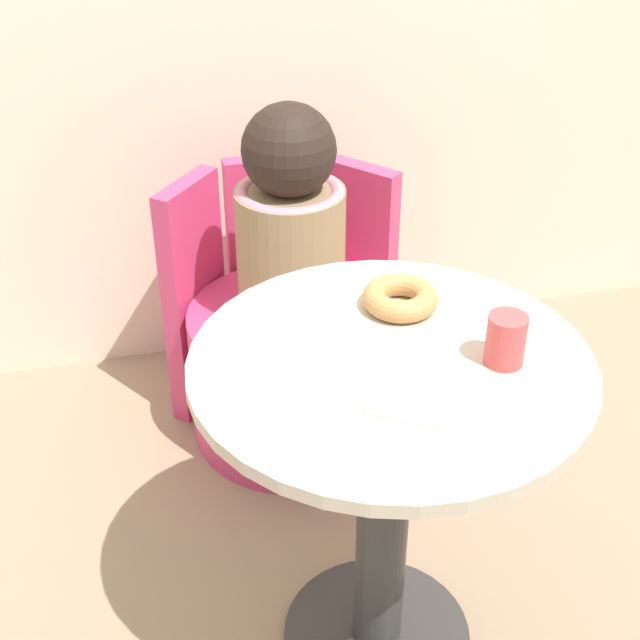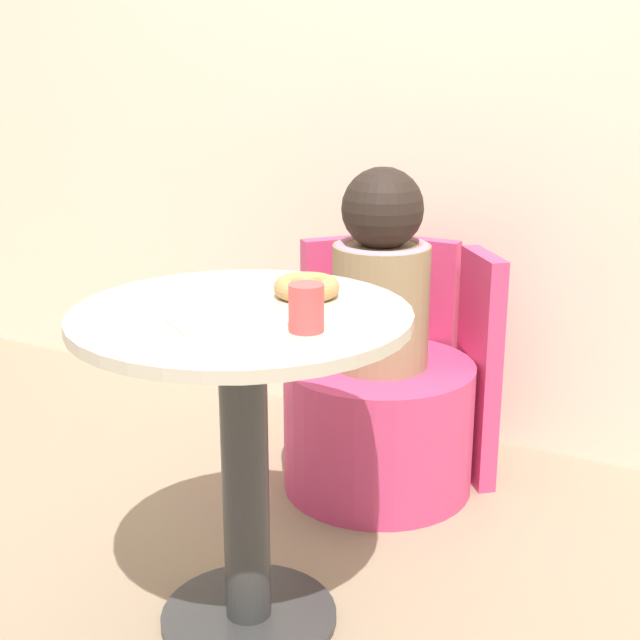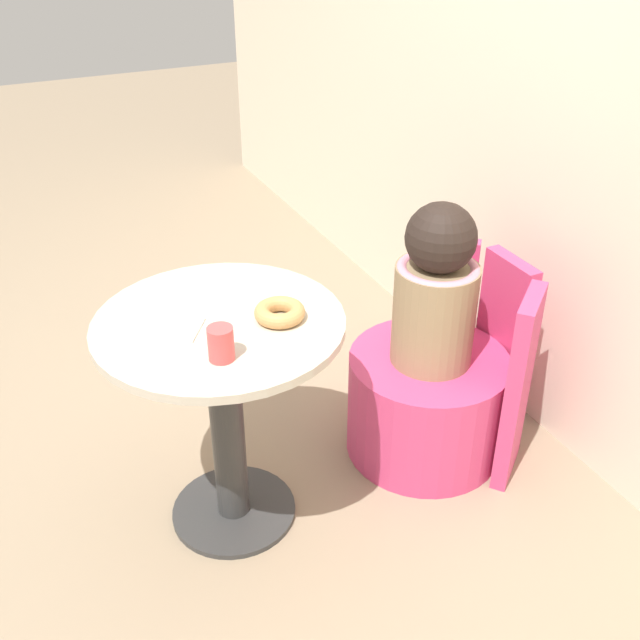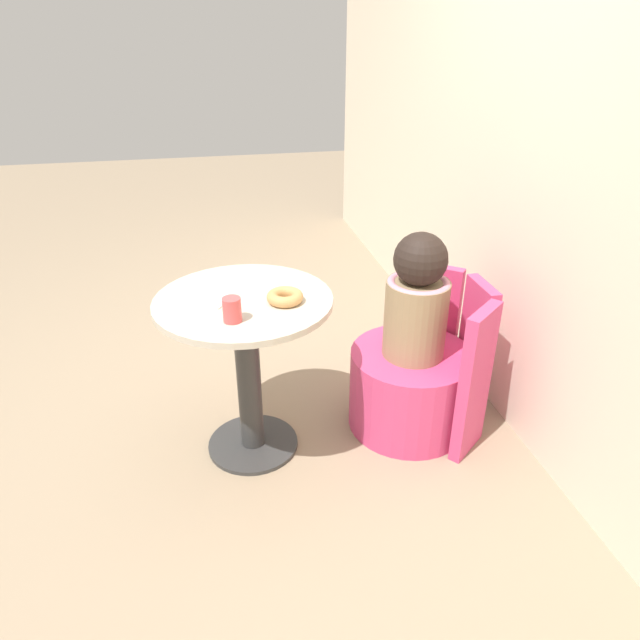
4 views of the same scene
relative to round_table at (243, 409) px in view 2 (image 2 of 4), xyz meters
name	(u,v)px [view 2 (image 2 of 4)]	position (x,y,z in m)	size (l,w,h in m)	color
ground_plane	(265,610)	(0.01, 0.05, -0.49)	(12.00, 12.00, 0.00)	gray
back_wall	(463,44)	(0.01, 1.18, 0.71)	(6.00, 0.06, 2.40)	beige
round_table	(243,409)	(0.00, 0.00, 0.00)	(0.67, 0.67, 0.70)	#333333
tub_chair	(378,426)	(-0.02, 0.70, -0.31)	(0.53, 0.53, 0.36)	#D13D70
booth_backrest	(410,353)	(-0.02, 0.92, -0.17)	(0.62, 0.23, 0.66)	#D13D70
child_figure	(381,275)	(-0.02, 0.70, 0.12)	(0.26, 0.26, 0.54)	#937A56
donut	(307,287)	(0.06, 0.15, 0.23)	(0.14, 0.14, 0.04)	tan
cup	(306,308)	(0.17, -0.05, 0.25)	(0.06, 0.06, 0.09)	#DB4C4C
paper_napkin	(206,324)	(0.00, -0.11, 0.21)	(0.16, 0.16, 0.01)	silver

